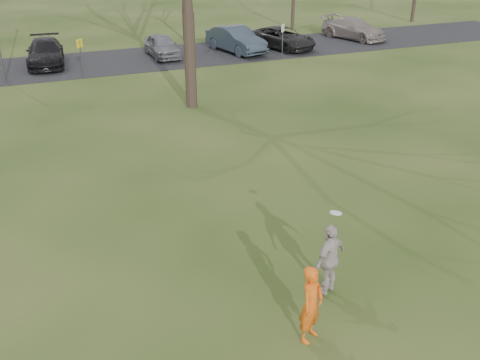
{
  "coord_description": "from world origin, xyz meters",
  "views": [
    {
      "loc": [
        -4.87,
        -8.18,
        7.85
      ],
      "look_at": [
        0.0,
        4.0,
        1.5
      ],
      "focal_mm": 40.57,
      "sensor_mm": 36.0,
      "label": 1
    }
  ],
  "objects_px": {
    "car_6": "(282,38)",
    "catching_play": "(330,259)",
    "car_3": "(45,52)",
    "car_7": "(354,29)",
    "car_4": "(162,46)",
    "car_5": "(236,40)",
    "player_defender": "(311,304)"
  },
  "relations": [
    {
      "from": "car_5",
      "to": "car_7",
      "type": "height_order",
      "value": "car_5"
    },
    {
      "from": "car_7",
      "to": "car_4",
      "type": "bearing_deg",
      "value": 162.68
    },
    {
      "from": "player_defender",
      "to": "car_5",
      "type": "height_order",
      "value": "player_defender"
    },
    {
      "from": "car_3",
      "to": "car_7",
      "type": "bearing_deg",
      "value": 4.54
    },
    {
      "from": "player_defender",
      "to": "catching_play",
      "type": "distance_m",
      "value": 1.6
    },
    {
      "from": "player_defender",
      "to": "car_4",
      "type": "xyz_separation_m",
      "value": [
        3.51,
        25.7,
        -0.15
      ]
    },
    {
      "from": "player_defender",
      "to": "car_3",
      "type": "relative_size",
      "value": 0.35
    },
    {
      "from": "car_3",
      "to": "car_6",
      "type": "bearing_deg",
      "value": 0.71
    },
    {
      "from": "car_3",
      "to": "car_7",
      "type": "relative_size",
      "value": 1.01
    },
    {
      "from": "car_4",
      "to": "car_7",
      "type": "xyz_separation_m",
      "value": [
        14.12,
        0.42,
        0.04
      ]
    },
    {
      "from": "player_defender",
      "to": "car_6",
      "type": "distance_m",
      "value": 27.67
    },
    {
      "from": "player_defender",
      "to": "car_4",
      "type": "distance_m",
      "value": 25.94
    },
    {
      "from": "car_7",
      "to": "catching_play",
      "type": "bearing_deg",
      "value": -142.56
    },
    {
      "from": "car_7",
      "to": "car_6",
      "type": "bearing_deg",
      "value": 169.92
    },
    {
      "from": "car_4",
      "to": "car_6",
      "type": "height_order",
      "value": "car_6"
    },
    {
      "from": "car_3",
      "to": "car_4",
      "type": "relative_size",
      "value": 1.25
    },
    {
      "from": "car_4",
      "to": "catching_play",
      "type": "distance_m",
      "value": 24.65
    },
    {
      "from": "car_3",
      "to": "car_5",
      "type": "distance_m",
      "value": 11.66
    },
    {
      "from": "player_defender",
      "to": "catching_play",
      "type": "bearing_deg",
      "value": 13.4
    },
    {
      "from": "car_3",
      "to": "catching_play",
      "type": "distance_m",
      "value": 25.46
    },
    {
      "from": "catching_play",
      "to": "car_3",
      "type": "bearing_deg",
      "value": 100.06
    },
    {
      "from": "player_defender",
      "to": "car_5",
      "type": "xyz_separation_m",
      "value": [
        8.27,
        25.22,
        -0.03
      ]
    },
    {
      "from": "car_3",
      "to": "car_4",
      "type": "bearing_deg",
      "value": 0.43
    },
    {
      "from": "player_defender",
      "to": "car_4",
      "type": "height_order",
      "value": "player_defender"
    },
    {
      "from": "car_3",
      "to": "car_7",
      "type": "height_order",
      "value": "car_3"
    },
    {
      "from": "car_6",
      "to": "catching_play",
      "type": "bearing_deg",
      "value": -132.55
    },
    {
      "from": "player_defender",
      "to": "car_7",
      "type": "distance_m",
      "value": 31.51
    },
    {
      "from": "car_6",
      "to": "car_7",
      "type": "xyz_separation_m",
      "value": [
        6.12,
        0.96,
        0.04
      ]
    },
    {
      "from": "car_3",
      "to": "car_5",
      "type": "bearing_deg",
      "value": -0.12
    },
    {
      "from": "car_6",
      "to": "car_3",
      "type": "bearing_deg",
      "value": 156.8
    },
    {
      "from": "car_4",
      "to": "car_5",
      "type": "distance_m",
      "value": 4.78
    },
    {
      "from": "car_5",
      "to": "car_7",
      "type": "distance_m",
      "value": 9.41
    }
  ]
}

